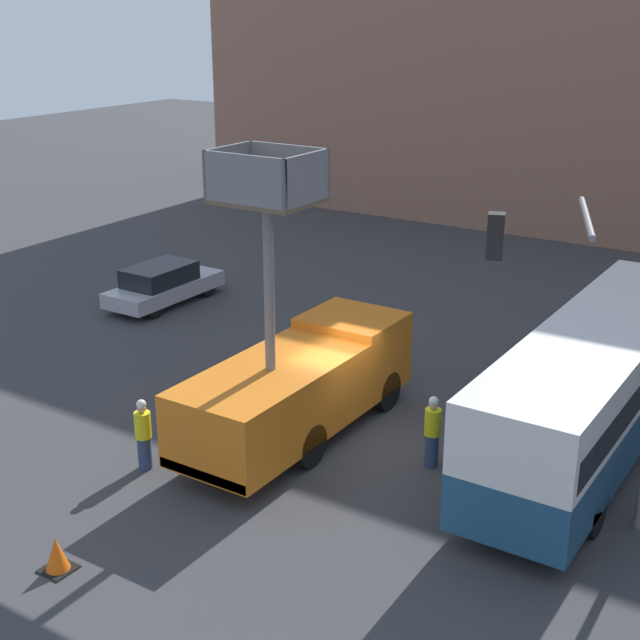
% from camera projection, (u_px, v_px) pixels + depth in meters
% --- Properties ---
extents(ground_plane, '(120.00, 120.00, 0.00)m').
position_uv_depth(ground_plane, '(355.00, 437.00, 22.18)').
color(ground_plane, '#38383A').
extents(utility_truck, '(2.44, 7.37, 7.27)m').
position_uv_depth(utility_truck, '(299.00, 379.00, 21.79)').
color(utility_truck, orange).
rests_on(utility_truck, ground_plane).
extents(city_bus, '(2.54, 11.62, 3.20)m').
position_uv_depth(city_bus, '(598.00, 378.00, 20.95)').
color(city_bus, navy).
rests_on(city_bus, ground_plane).
extents(traffic_light_pole, '(3.37, 3.12, 6.75)m').
position_uv_depth(traffic_light_pole, '(605.00, 317.00, 17.10)').
color(traffic_light_pole, slate).
rests_on(traffic_light_pole, ground_plane).
extents(road_worker_near_truck, '(0.38, 0.38, 1.74)m').
position_uv_depth(road_worker_near_truck, '(143.00, 435.00, 20.43)').
color(road_worker_near_truck, navy).
rests_on(road_worker_near_truck, ground_plane).
extents(road_worker_directing, '(0.38, 0.38, 1.76)m').
position_uv_depth(road_worker_directing, '(432.00, 432.00, 20.54)').
color(road_worker_directing, navy).
rests_on(road_worker_directing, ground_plane).
extents(traffic_cone_near_truck, '(0.60, 0.60, 0.69)m').
position_uv_depth(traffic_cone_near_truck, '(57.00, 555.00, 16.89)').
color(traffic_cone_near_truck, black).
rests_on(traffic_cone_near_truck, ground_plane).
extents(parked_car_curbside, '(1.81, 4.59, 1.46)m').
position_uv_depth(parked_car_curbside, '(163.00, 284.00, 31.80)').
color(parked_car_curbside, '#A8A8B2').
rests_on(parked_car_curbside, ground_plane).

